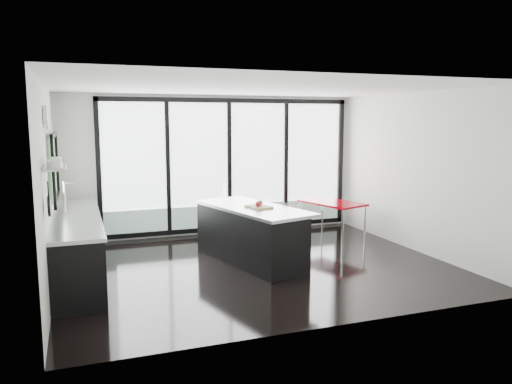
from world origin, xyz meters
name	(u,v)px	position (x,y,z in m)	size (l,w,h in m)	color
floor	(257,266)	(0.00, 0.00, 0.00)	(6.00, 5.00, 0.00)	black
ceiling	(257,87)	(0.00, 0.00, 2.80)	(6.00, 5.00, 0.00)	white
wall_back	(228,171)	(0.27, 2.47, 1.27)	(6.00, 0.09, 2.80)	beige
wall_front	(335,204)	(0.00, -2.50, 1.40)	(6.00, 0.00, 2.80)	beige
wall_left	(51,174)	(-2.97, 0.27, 1.56)	(0.26, 5.00, 2.80)	beige
wall_right	(417,172)	(3.00, 0.00, 1.40)	(0.00, 5.00, 2.80)	beige
counter_cabinets	(77,246)	(-2.67, 0.40, 0.46)	(0.69, 3.24, 1.36)	black
island	(250,234)	(-0.02, 0.28, 0.47)	(1.50, 2.41, 1.19)	black
bar_stool_near	(296,241)	(0.67, -0.04, 0.36)	(0.45, 0.45, 0.71)	silver
bar_stool_far	(290,235)	(0.81, 0.49, 0.34)	(0.42, 0.42, 0.67)	silver
red_table	(332,219)	(2.16, 1.50, 0.34)	(0.73, 1.29, 0.69)	#840008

